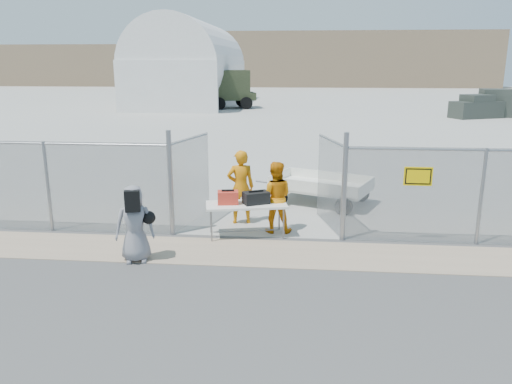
# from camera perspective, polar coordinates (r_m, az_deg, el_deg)

# --- Properties ---
(ground) EXTENTS (160.00, 160.00, 0.00)m
(ground) POSITION_cam_1_polar(r_m,az_deg,el_deg) (9.93, -1.10, -9.06)
(ground) COLOR #3F3F3F
(tarmac_inside) EXTENTS (160.00, 80.00, 0.01)m
(tarmac_inside) POSITION_cam_1_polar(r_m,az_deg,el_deg) (51.21, 4.28, 10.07)
(tarmac_inside) COLOR #A6A59D
(tarmac_inside) RESTS_ON ground
(dirt_strip) EXTENTS (44.00, 1.60, 0.01)m
(dirt_strip) POSITION_cam_1_polar(r_m,az_deg,el_deg) (10.85, -0.50, -6.92)
(dirt_strip) COLOR tan
(dirt_strip) RESTS_ON ground
(distant_hills) EXTENTS (140.00, 6.00, 9.00)m
(distant_hills) POSITION_cam_1_polar(r_m,az_deg,el_deg) (87.13, 8.28, 14.75)
(distant_hills) COLOR #7F684F
(distant_hills) RESTS_ON ground
(chain_link_fence) EXTENTS (40.00, 0.20, 2.20)m
(chain_link_fence) POSITION_cam_1_polar(r_m,az_deg,el_deg) (11.46, 0.00, 0.00)
(chain_link_fence) COLOR gray
(chain_link_fence) RESTS_ON ground
(quonset_hangar) EXTENTS (9.00, 18.00, 8.00)m
(quonset_hangar) POSITION_cam_1_polar(r_m,az_deg,el_deg) (50.27, -7.53, 14.46)
(quonset_hangar) COLOR silver
(quonset_hangar) RESTS_ON ground
(folding_table) EXTENTS (1.99, 1.15, 0.79)m
(folding_table) POSITION_cam_1_polar(r_m,az_deg,el_deg) (11.75, -1.10, -3.20)
(folding_table) COLOR white
(folding_table) RESTS_ON ground
(orange_bag) EXTENTS (0.52, 0.39, 0.30)m
(orange_bag) POSITION_cam_1_polar(r_m,az_deg,el_deg) (11.61, -3.23, -0.63)
(orange_bag) COLOR red
(orange_bag) RESTS_ON folding_table
(black_duffel) EXTENTS (0.67, 0.56, 0.28)m
(black_duffel) POSITION_cam_1_polar(r_m,az_deg,el_deg) (11.60, 0.00, -0.66)
(black_duffel) COLOR black
(black_duffel) RESTS_ON folding_table
(security_worker_left) EXTENTS (0.77, 0.60, 1.89)m
(security_worker_left) POSITION_cam_1_polar(r_m,az_deg,el_deg) (12.55, -1.76, 0.55)
(security_worker_left) COLOR orange
(security_worker_left) RESTS_ON ground
(security_worker_right) EXTENTS (0.86, 0.67, 1.73)m
(security_worker_right) POSITION_cam_1_polar(r_m,az_deg,el_deg) (11.92, 2.18, -0.59)
(security_worker_right) COLOR orange
(security_worker_right) RESTS_ON ground
(visitor) EXTENTS (0.89, 0.70, 1.61)m
(visitor) POSITION_cam_1_polar(r_m,az_deg,el_deg) (10.46, -13.70, -3.56)
(visitor) COLOR gray
(visitor) RESTS_ON ground
(utility_trailer) EXTENTS (3.97, 3.08, 0.86)m
(utility_trailer) POSITION_cam_1_polar(r_m,az_deg,el_deg) (14.57, 7.43, 0.33)
(utility_trailer) COLOR white
(utility_trailer) RESTS_ON ground
(military_truck) EXTENTS (7.47, 4.39, 3.35)m
(military_truck) POSITION_cam_1_polar(r_m,az_deg,el_deg) (45.34, -4.71, 11.60)
(military_truck) COLOR #2F3820
(military_truck) RESTS_ON ground
(parked_vehicle_near) EXTENTS (4.07, 3.02, 1.68)m
(parked_vehicle_near) POSITION_cam_1_polar(r_m,az_deg,el_deg) (40.67, 23.88, 8.90)
(parked_vehicle_near) COLOR #313731
(parked_vehicle_near) RESTS_ON ground
(parked_vehicle_mid) EXTENTS (4.63, 2.45, 2.01)m
(parked_vehicle_mid) POSITION_cam_1_polar(r_m,az_deg,el_deg) (42.41, 25.80, 9.12)
(parked_vehicle_mid) COLOR #313731
(parked_vehicle_mid) RESTS_ON ground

